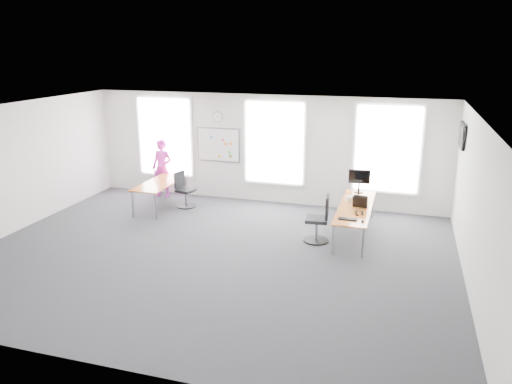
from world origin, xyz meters
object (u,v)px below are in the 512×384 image
(person, at_px, (162,168))
(desk_left, at_px, (160,184))
(headphones, at_px, (359,213))
(chair_right, at_px, (320,222))
(keyboard, at_px, (348,219))
(desk_right, at_px, (355,208))
(chair_left, at_px, (184,192))
(monitor, at_px, (359,179))

(person, bearing_deg, desk_left, -61.36)
(headphones, bearing_deg, person, 161.25)
(chair_right, distance_m, keyboard, 0.73)
(desk_right, height_order, chair_left, chair_left)
(desk_right, bearing_deg, keyboard, -93.73)
(desk_left, bearing_deg, monitor, 7.31)
(desk_right, height_order, headphones, headphones)
(desk_right, height_order, keyboard, keyboard)
(desk_left, xyz_separation_m, chair_right, (4.56, -1.21, -0.19))
(chair_right, bearing_deg, monitor, 155.39)
(person, bearing_deg, keyboard, -18.71)
(headphones, height_order, monitor, monitor)
(desk_right, relative_size, monitor, 4.66)
(desk_right, xyz_separation_m, keyboard, (-0.06, -0.97, 0.05))
(monitor, bearing_deg, headphones, -89.01)
(chair_right, relative_size, chair_left, 1.11)
(desk_right, distance_m, person, 5.90)
(person, bearing_deg, desk_right, -9.74)
(keyboard, xyz_separation_m, headphones, (0.19, 0.40, 0.04))
(desk_left, xyz_separation_m, monitor, (5.22, 0.67, 0.38))
(chair_left, relative_size, keyboard, 2.42)
(desk_right, relative_size, person, 1.65)
(chair_left, xyz_separation_m, person, (-1.01, 0.72, 0.42))
(chair_right, bearing_deg, desk_right, 129.46)
(chair_left, bearing_deg, desk_left, 126.95)
(person, relative_size, monitor, 2.83)
(desk_right, height_order, chair_right, chair_right)
(desk_left, height_order, person, person)
(keyboard, bearing_deg, desk_left, 166.71)
(chair_left, distance_m, monitor, 4.70)
(headphones, bearing_deg, desk_left, 169.42)
(keyboard, relative_size, headphones, 2.27)
(keyboard, height_order, headphones, headphones)
(person, relative_size, keyboard, 4.22)
(desk_right, bearing_deg, desk_left, 174.50)
(desk_left, relative_size, keyboard, 4.92)
(desk_left, relative_size, person, 1.17)
(chair_left, distance_m, keyboard, 4.96)
(monitor, bearing_deg, chair_right, -114.17)
(monitor, bearing_deg, keyboard, -95.19)
(headphones, bearing_deg, keyboard, -114.68)
(headphones, bearing_deg, monitor, 96.45)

